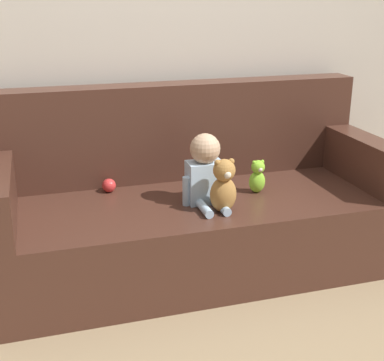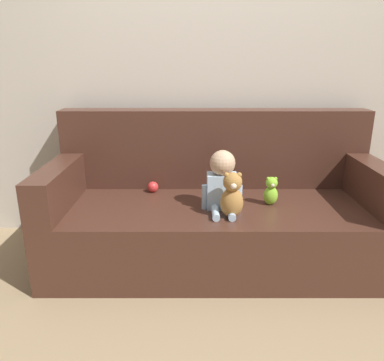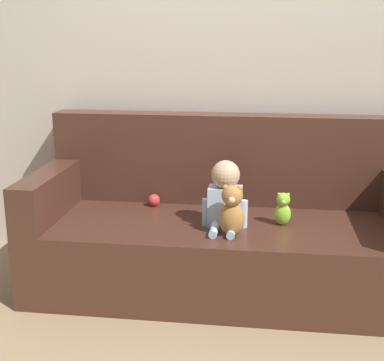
% 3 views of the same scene
% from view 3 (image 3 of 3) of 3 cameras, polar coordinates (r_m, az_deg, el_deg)
% --- Properties ---
extents(ground_plane, '(12.00, 12.00, 0.00)m').
position_cam_3_polar(ground_plane, '(3.24, 3.04, -11.25)').
color(ground_plane, '#9E8460').
extents(wall_back, '(8.00, 0.05, 2.60)m').
position_cam_3_polar(wall_back, '(3.43, 4.09, 12.78)').
color(wall_back, beige).
rests_on(wall_back, ground_plane).
extents(couch, '(2.16, 0.88, 0.98)m').
position_cam_3_polar(couch, '(3.17, 3.22, -5.33)').
color(couch, '#47281E').
rests_on(couch, ground_plane).
extents(person_baby, '(0.25, 0.30, 0.37)m').
position_cam_3_polar(person_baby, '(2.93, 3.55, -1.66)').
color(person_baby, silver).
rests_on(person_baby, couch).
extents(teddy_bear_brown, '(0.14, 0.13, 0.28)m').
position_cam_3_polar(teddy_bear_brown, '(2.80, 4.28, -3.23)').
color(teddy_bear_brown, '#AD7A3D').
rests_on(teddy_bear_brown, couch).
extents(plush_toy_side, '(0.09, 0.09, 0.19)m').
position_cam_3_polar(plush_toy_side, '(3.00, 9.67, -3.01)').
color(plush_toy_side, '#8CD133').
rests_on(plush_toy_side, couch).
extents(toy_ball, '(0.08, 0.08, 0.08)m').
position_cam_3_polar(toy_ball, '(3.31, -4.09, -2.10)').
color(toy_ball, red).
rests_on(toy_ball, couch).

